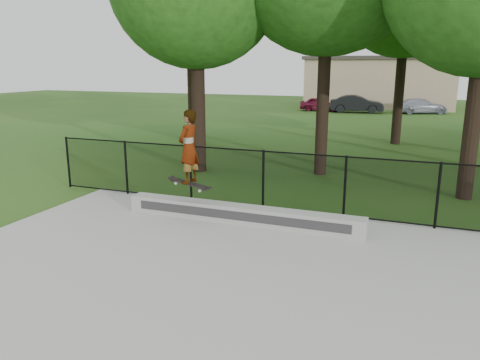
# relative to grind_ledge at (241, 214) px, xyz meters

# --- Properties ---
(grind_ledge) EXTENTS (5.59, 0.40, 0.41)m
(grind_ledge) POSITION_rel_grind_ledge_xyz_m (0.00, 0.00, 0.00)
(grind_ledge) COLOR #AAABA5
(grind_ledge) RESTS_ON concrete_slab
(car_a) EXTENTS (3.26, 1.53, 1.09)m
(car_a) POSITION_rel_grind_ledge_xyz_m (-3.90, 27.87, 0.28)
(car_a) COLOR maroon
(car_a) RESTS_ON ground
(car_b) EXTENTS (3.80, 1.85, 1.33)m
(car_b) POSITION_rel_grind_ledge_xyz_m (-1.01, 27.51, 0.40)
(car_b) COLOR black
(car_b) RESTS_ON ground
(car_c) EXTENTS (3.87, 2.80, 1.12)m
(car_c) POSITION_rel_grind_ledge_xyz_m (3.62, 28.59, 0.29)
(car_c) COLOR #979AAB
(car_c) RESTS_ON ground
(skater_airborne) EXTENTS (0.83, 0.65, 1.81)m
(skater_airborne) POSITION_rel_grind_ledge_xyz_m (-1.14, -0.29, 1.50)
(skater_airborne) COLOR black
(skater_airborne) RESTS_ON ground
(chainlink_fence) EXTENTS (16.06, 0.06, 1.50)m
(chainlink_fence) POSITION_rel_grind_ledge_xyz_m (2.13, 1.20, 0.55)
(chainlink_fence) COLOR black
(chainlink_fence) RESTS_ON concrete_slab
(distant_building) EXTENTS (12.40, 6.40, 4.30)m
(distant_building) POSITION_rel_grind_ledge_xyz_m (0.13, 33.30, 1.90)
(distant_building) COLOR tan
(distant_building) RESTS_ON ground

